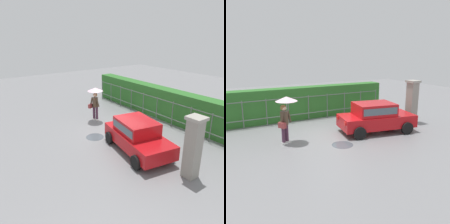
# 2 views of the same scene
# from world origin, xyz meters

# --- Properties ---
(ground_plane) EXTENTS (40.00, 40.00, 0.00)m
(ground_plane) POSITION_xyz_m (0.00, 0.00, 0.00)
(ground_plane) COLOR slate
(car) EXTENTS (3.94, 2.38, 1.48)m
(car) POSITION_xyz_m (2.26, -0.51, 0.80)
(car) COLOR #B71116
(car) RESTS_ON ground
(pedestrian) EXTENTS (0.93, 0.93, 2.08)m
(pedestrian) POSITION_xyz_m (-2.13, -0.02, 1.51)
(pedestrian) COLOR #47283D
(pedestrian) RESTS_ON ground
(gate_pillar) EXTENTS (0.60, 0.60, 2.42)m
(gate_pillar) POSITION_xyz_m (4.95, -0.23, 1.24)
(gate_pillar) COLOR gray
(gate_pillar) RESTS_ON ground
(fence_section) EXTENTS (10.88, 0.05, 1.50)m
(fence_section) POSITION_xyz_m (-0.51, 3.02, 0.83)
(fence_section) COLOR #59605B
(fence_section) RESTS_ON ground
(hedge_row) EXTENTS (11.83, 0.90, 1.90)m
(hedge_row) POSITION_xyz_m (-0.51, 3.75, 0.95)
(hedge_row) COLOR #2D6B28
(hedge_row) RESTS_ON ground
(puddle_near) EXTENTS (0.93, 0.93, 0.00)m
(puddle_near) POSITION_xyz_m (-0.08, -1.34, 0.00)
(puddle_near) COLOR #4C545B
(puddle_near) RESTS_ON ground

